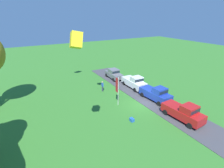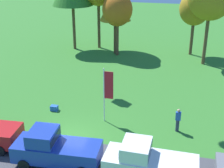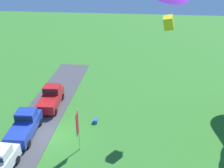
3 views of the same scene
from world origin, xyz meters
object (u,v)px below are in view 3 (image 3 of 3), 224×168
car_pickup_far_end (51,97)px  kite_box_near_flag (169,23)px  car_pickup_near_entrance (25,125)px  flag_banner (78,126)px  cooler_box (95,121)px

car_pickup_far_end → kite_box_near_flag: size_ratio=4.54×
car_pickup_near_entrance → flag_banner: (1.76, 5.53, 1.49)m
flag_banner → kite_box_near_flag: (-5.86, 7.17, 7.43)m
flag_banner → cooler_box: bearing=171.7°
car_pickup_near_entrance → kite_box_near_flag: kite_box_near_flag is taller
car_pickup_far_end → flag_banner: size_ratio=1.25×
car_pickup_far_end → kite_box_near_flag: 15.01m
car_pickup_far_end → cooler_box: bearing=63.1°
car_pickup_near_entrance → flag_banner: 5.99m
cooler_box → car_pickup_far_end: bearing=-116.9°
car_pickup_near_entrance → car_pickup_far_end: bearing=172.7°
car_pickup_near_entrance → kite_box_near_flag: 16.05m
car_pickup_far_end → kite_box_near_flag: (1.37, 12.00, 8.92)m
car_pickup_far_end → flag_banner: 8.82m
cooler_box → flag_banner: bearing=-8.3°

